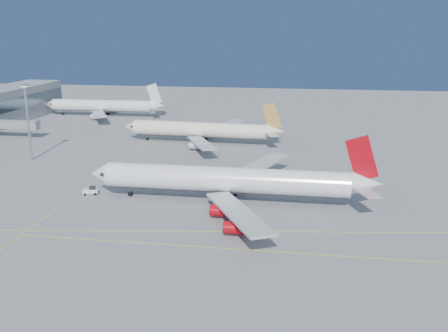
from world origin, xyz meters
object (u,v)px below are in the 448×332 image
at_px(airliner_third, 104,106).
at_px(airliner_virgin, 232,181).
at_px(pushback_tug, 91,191).
at_px(light_mast, 27,116).
at_px(airliner_etihad, 203,130).

bearing_deg(airliner_third, airliner_virgin, -56.10).
relative_size(airliner_third, pushback_tug, 14.96).
distance_m(airliner_third, pushback_tug, 118.99).
xyz_separation_m(airliner_third, pushback_tug, (40.79, -111.71, -3.89)).
height_order(pushback_tug, light_mast, light_mast).
bearing_deg(light_mast, pushback_tug, -42.21).
bearing_deg(airliner_third, airliner_etihad, -41.47).
bearing_deg(airliner_third, pushback_tug, -70.50).
xyz_separation_m(airliner_etihad, airliner_third, (-57.42, 49.76, 0.07)).
relative_size(airliner_virgin, pushback_tug, 17.79).
bearing_deg(airliner_virgin, airliner_etihad, 107.63).
xyz_separation_m(airliner_virgin, light_mast, (-68.18, 29.29, 8.85)).
relative_size(pushback_tug, light_mast, 0.17).
bearing_deg(light_mast, airliner_etihad, 33.68).
height_order(airliner_etihad, pushback_tug, airliner_etihad).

